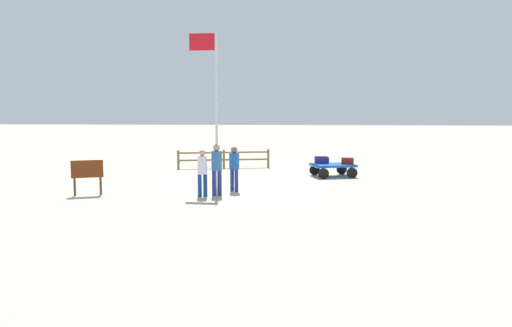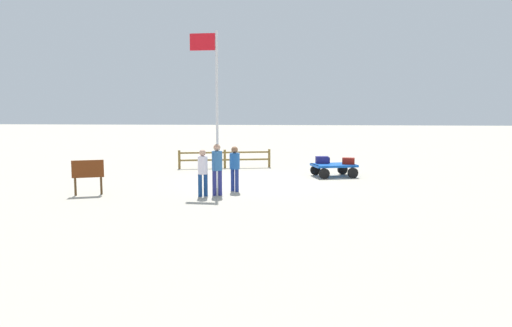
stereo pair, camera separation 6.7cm
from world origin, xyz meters
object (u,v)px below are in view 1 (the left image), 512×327
object	(u,v)px
suitcase_maroon	(348,161)
signboard	(87,172)
worker_supervisor	(217,165)
luggage_cart	(332,167)
flagpole	(213,95)
suitcase_tan	(321,160)
worker_lead	(234,165)
worker_trailing	(202,169)
suitcase_dark	(323,160)

from	to	relation	value
suitcase_maroon	signboard	bearing A→B (deg)	28.99
signboard	worker_supervisor	bearing A→B (deg)	-176.86
luggage_cart	flagpole	bearing A→B (deg)	35.64
suitcase_tan	worker_lead	size ratio (longest dim) A/B	0.35
suitcase_maroon	worker_supervisor	bearing A→B (deg)	45.00
suitcase_tan	flagpole	xyz separation A→B (m)	(4.27, 3.65, 2.81)
flagpole	worker_trailing	bearing A→B (deg)	86.43
suitcase_tan	suitcase_dark	distance (m)	0.22
signboard	worker_trailing	bearing A→B (deg)	-179.68
suitcase_tan	suitcase_maroon	xyz separation A→B (m)	(-1.14, 0.21, -0.02)
suitcase_dark	signboard	bearing A→B (deg)	33.81
suitcase_dark	signboard	distance (m)	10.27
worker_supervisor	flagpole	xyz separation A→B (m)	(0.35, -1.62, 2.45)
luggage_cart	suitcase_dark	distance (m)	0.64
luggage_cart	flagpole	distance (m)	6.62
suitcase_tan	worker_trailing	bearing A→B (deg)	51.42
flagpole	suitcase_dark	bearing A→B (deg)	-138.60
suitcase_maroon	suitcase_tan	bearing A→B (deg)	-10.25
flagpole	signboard	bearing A→B (deg)	24.12
worker_supervisor	signboard	size ratio (longest dim) A/B	1.46
suitcase_dark	worker_supervisor	distance (m)	6.79
suitcase_maroon	worker_supervisor	world-z (taller)	worker_supervisor
worker_lead	signboard	bearing A→B (deg)	12.61
suitcase_maroon	signboard	xyz separation A→B (m)	(9.58, 5.31, 0.12)
worker_supervisor	worker_lead	bearing A→B (deg)	-120.27
signboard	worker_lead	bearing A→B (deg)	-167.39
worker_lead	flagpole	bearing A→B (deg)	-40.69
suitcase_tan	worker_supervisor	size ratio (longest dim) A/B	0.32
luggage_cart	worker_lead	bearing A→B (deg)	46.84
suitcase_tan	flagpole	size ratio (longest dim) A/B	0.10
worker_lead	signboard	distance (m)	5.16
luggage_cart	worker_supervisor	distance (m)	6.71
worker_trailing	signboard	size ratio (longest dim) A/B	1.32
luggage_cart	flagpole	xyz separation A→B (m)	(4.75, 3.41, 3.10)
worker_lead	worker_trailing	size ratio (longest dim) A/B	1.01
worker_trailing	worker_supervisor	world-z (taller)	worker_supervisor
suitcase_maroon	worker_lead	size ratio (longest dim) A/B	0.35
suitcase_dark	worker_trailing	xyz separation A→B (m)	(4.48, 5.69, 0.26)
worker_trailing	suitcase_maroon	bearing A→B (deg)	-136.27
luggage_cart	worker_trailing	world-z (taller)	worker_trailing
suitcase_maroon	worker_lead	bearing A→B (deg)	42.61
worker_trailing	worker_supervisor	distance (m)	0.53
flagpole	suitcase_maroon	bearing A→B (deg)	-147.54
worker_supervisor	flagpole	bearing A→B (deg)	-77.78
flagpole	worker_supervisor	bearing A→B (deg)	102.22
suitcase_maroon	worker_trailing	size ratio (longest dim) A/B	0.35
suitcase_dark	worker_supervisor	xyz separation A→B (m)	(4.01, 5.46, 0.39)
suitcase_dark	worker_lead	xyz separation A→B (m)	(3.50, 4.59, 0.30)
worker_trailing	signboard	world-z (taller)	worker_trailing
suitcase_tan	flagpole	distance (m)	6.28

